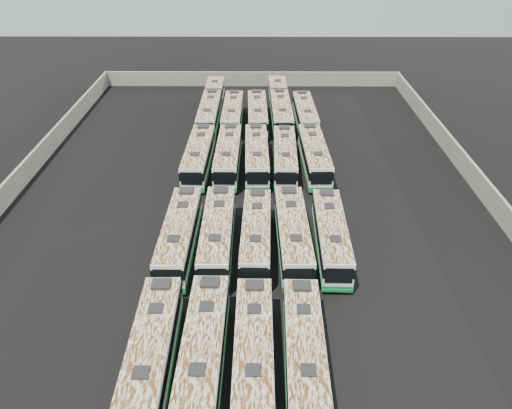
# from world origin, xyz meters

# --- Properties ---
(ground) EXTENTS (140.00, 140.00, 0.00)m
(ground) POSITION_xyz_m (0.00, 0.00, 0.00)
(ground) COLOR black
(ground) RESTS_ON ground
(perimeter_wall) EXTENTS (45.20, 73.20, 2.20)m
(perimeter_wall) POSITION_xyz_m (0.00, 0.00, 1.10)
(perimeter_wall) COLOR slate
(perimeter_wall) RESTS_ON ground
(bus_front_far_left) EXTENTS (2.55, 11.18, 3.14)m
(bus_front_far_left) POSITION_xyz_m (-5.14, -18.98, 1.60)
(bus_front_far_left) COLOR silver
(bus_front_far_left) RESTS_ON ground
(bus_front_left) EXTENTS (2.49, 11.13, 3.13)m
(bus_front_left) POSITION_xyz_m (-2.13, -18.77, 1.60)
(bus_front_left) COLOR silver
(bus_front_left) RESTS_ON ground
(bus_front_center) EXTENTS (2.28, 10.75, 3.03)m
(bus_front_center) POSITION_xyz_m (0.81, -18.78, 1.55)
(bus_front_center) COLOR silver
(bus_front_center) RESTS_ON ground
(bus_front_right) EXTENTS (2.49, 10.73, 3.01)m
(bus_front_right) POSITION_xyz_m (3.80, -18.77, 1.54)
(bus_front_right) COLOR silver
(bus_front_right) RESTS_ON ground
(bus_midfront_far_left) EXTENTS (2.47, 11.14, 3.13)m
(bus_midfront_far_left) POSITION_xyz_m (-5.17, -6.72, 1.60)
(bus_midfront_far_left) COLOR silver
(bus_midfront_far_left) RESTS_ON ground
(bus_midfront_left) EXTENTS (2.41, 11.19, 3.15)m
(bus_midfront_left) POSITION_xyz_m (-2.17, -6.60, 1.61)
(bus_midfront_left) COLOR silver
(bus_midfront_left) RESTS_ON ground
(bus_midfront_center) EXTENTS (2.51, 10.71, 3.00)m
(bus_midfront_center) POSITION_xyz_m (0.90, -6.58, 1.53)
(bus_midfront_center) COLOR silver
(bus_midfront_center) RESTS_ON ground
(bus_midfront_right) EXTENTS (2.61, 11.15, 3.13)m
(bus_midfront_right) POSITION_xyz_m (3.80, -6.57, 1.60)
(bus_midfront_right) COLOR silver
(bus_midfront_right) RESTS_ON ground
(bus_midfront_far_right) EXTENTS (2.53, 10.78, 3.02)m
(bus_midfront_far_right) POSITION_xyz_m (6.84, -6.62, 1.54)
(bus_midfront_far_right) COLOR silver
(bus_midfront_far_right) RESTS_ON ground
(bus_midback_far_left) EXTENTS (2.58, 11.19, 3.14)m
(bus_midback_far_left) POSITION_xyz_m (-5.17, 7.80, 1.61)
(bus_midback_far_left) COLOR silver
(bus_midback_far_left) RESTS_ON ground
(bus_midback_left) EXTENTS (2.50, 11.19, 3.14)m
(bus_midback_left) POSITION_xyz_m (-2.11, 7.88, 1.61)
(bus_midback_left) COLOR silver
(bus_midback_left) RESTS_ON ground
(bus_midback_center) EXTENTS (2.59, 11.15, 3.13)m
(bus_midback_center) POSITION_xyz_m (0.87, 7.90, 1.60)
(bus_midback_center) COLOR silver
(bus_midback_center) RESTS_ON ground
(bus_midback_right) EXTENTS (2.54, 10.86, 3.04)m
(bus_midback_right) POSITION_xyz_m (3.82, 7.86, 1.56)
(bus_midback_right) COLOR silver
(bus_midback_right) RESTS_ON ground
(bus_midback_far_right) EXTENTS (2.66, 11.23, 3.15)m
(bus_midback_far_right) POSITION_xyz_m (6.90, 7.97, 1.61)
(bus_midback_far_right) COLOR silver
(bus_midback_far_right) RESTS_ON ground
(bus_back_far_left) EXTENTS (2.40, 17.11, 3.10)m
(bus_back_far_left) POSITION_xyz_m (-5.10, 23.11, 1.58)
(bus_back_far_left) COLOR silver
(bus_back_far_left) RESTS_ON ground
(bus_back_left) EXTENTS (2.39, 10.87, 3.06)m
(bus_back_left) POSITION_xyz_m (-2.20, 20.09, 1.56)
(bus_back_left) COLOR silver
(bus_back_left) RESTS_ON ground
(bus_back_center) EXTENTS (2.59, 11.05, 3.10)m
(bus_back_center) POSITION_xyz_m (0.91, 20.14, 1.58)
(bus_back_center) COLOR silver
(bus_back_center) RESTS_ON ground
(bus_back_right) EXTENTS (2.69, 17.41, 3.15)m
(bus_back_right) POSITION_xyz_m (3.85, 23.21, 1.61)
(bus_back_right) COLOR silver
(bus_back_right) RESTS_ON ground
(bus_back_far_right) EXTENTS (2.54, 10.81, 3.03)m
(bus_back_far_right) POSITION_xyz_m (6.89, 20.07, 1.55)
(bus_back_far_right) COLOR silver
(bus_back_far_right) RESTS_ON ground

